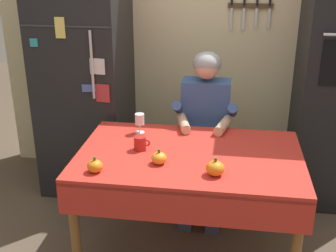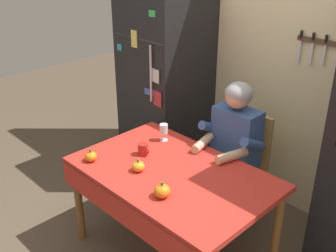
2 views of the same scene
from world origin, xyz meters
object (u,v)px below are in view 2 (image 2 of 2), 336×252
at_px(seated_person, 230,146).
at_px(pumpkin_medium, 138,166).
at_px(refrigerator, 166,86).
at_px(chair_behind_person, 242,162).
at_px(dining_table, 170,182).
at_px(pumpkin_small, 91,156).
at_px(wine_glass, 164,130).
at_px(pumpkin_large, 162,191).
at_px(coffee_mug, 143,149).

relative_size(seated_person, pumpkin_medium, 13.26).
distance_m(refrigerator, chair_behind_person, 1.08).
xyz_separation_m(dining_table, pumpkin_medium, (-0.17, -0.15, 0.12)).
bearing_deg(pumpkin_medium, chair_behind_person, 76.73).
distance_m(refrigerator, seated_person, 1.06).
bearing_deg(pumpkin_small, dining_table, 30.66).
xyz_separation_m(wine_glass, pumpkin_large, (0.54, -0.54, -0.05)).
xyz_separation_m(dining_table, coffee_mug, (-0.32, 0.03, 0.13)).
xyz_separation_m(refrigerator, chair_behind_person, (1.01, -0.09, -0.39)).
height_order(wine_glass, pumpkin_medium, wine_glass).
xyz_separation_m(coffee_mug, pumpkin_medium, (0.15, -0.18, -0.01)).
height_order(wine_glass, pumpkin_large, wine_glass).
bearing_deg(wine_glass, coffee_mug, -77.68).
relative_size(refrigerator, pumpkin_small, 18.84).
bearing_deg(refrigerator, coffee_mug, -53.35).
bearing_deg(refrigerator, seated_person, -15.51).
relative_size(pumpkin_medium, pumpkin_small, 0.98).
bearing_deg(pumpkin_large, pumpkin_medium, 164.38).
height_order(seated_person, pumpkin_small, seated_person).
xyz_separation_m(chair_behind_person, pumpkin_small, (-0.57, -1.09, 0.27)).
bearing_deg(wine_glass, refrigerator, 134.58).
xyz_separation_m(pumpkin_large, pumpkin_medium, (-0.34, 0.09, -0.01)).
height_order(refrigerator, chair_behind_person, refrigerator).
relative_size(refrigerator, pumpkin_medium, 19.16).
xyz_separation_m(refrigerator, pumpkin_medium, (0.78, -1.03, -0.12)).
relative_size(dining_table, coffee_mug, 13.33).
bearing_deg(wine_glass, pumpkin_large, -44.74).
height_order(refrigerator, pumpkin_medium, refrigerator).
distance_m(seated_person, wine_glass, 0.54).
distance_m(coffee_mug, pumpkin_small, 0.39).
xyz_separation_m(seated_person, pumpkin_medium, (-0.22, -0.75, 0.04)).
bearing_deg(pumpkin_small, chair_behind_person, 62.66).
height_order(chair_behind_person, pumpkin_large, chair_behind_person).
bearing_deg(wine_glass, seated_person, 35.38).
height_order(chair_behind_person, coffee_mug, chair_behind_person).
distance_m(wine_glass, pumpkin_medium, 0.50).
height_order(refrigerator, dining_table, refrigerator).
bearing_deg(coffee_mug, chair_behind_person, 64.03).
bearing_deg(pumpkin_medium, refrigerator, 127.30).
relative_size(dining_table, chair_behind_person, 1.51).
bearing_deg(seated_person, pumpkin_large, -82.31).
bearing_deg(refrigerator, pumpkin_medium, -52.70).
relative_size(chair_behind_person, wine_glass, 6.63).
bearing_deg(dining_table, pumpkin_medium, -138.42).
bearing_deg(pumpkin_medium, dining_table, 41.58).
bearing_deg(chair_behind_person, wine_glass, -131.03).
relative_size(coffee_mug, pumpkin_medium, 1.12).
relative_size(dining_table, pumpkin_medium, 14.91).
bearing_deg(dining_table, pumpkin_small, -149.34).
relative_size(seated_person, pumpkin_small, 13.03).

